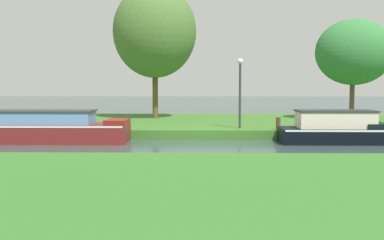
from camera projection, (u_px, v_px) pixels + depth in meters
ground_plane at (198, 147)px, 16.96m from camera, size 120.00×120.00×0.00m
riverbank_far at (199, 124)px, 23.92m from camera, size 72.00×10.00×0.40m
riverbank_near at (195, 208)px, 7.98m from camera, size 72.00×10.00×0.40m
black_barge at (335, 129)px, 18.01m from camera, size 4.10×1.64×1.30m
maroon_narrowboat at (52, 128)px, 18.22m from camera, size 5.99×1.77×1.28m
willow_tree_left at (155, 32)px, 24.95m from camera, size 4.55×4.36×7.29m
willow_tree_centre at (354, 52)px, 24.00m from camera, size 4.04×3.23×5.30m
lamp_post at (240, 85)px, 19.66m from camera, size 0.24×0.24×3.02m
mooring_post_near at (278, 123)px, 19.26m from camera, size 0.19×0.19×0.52m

